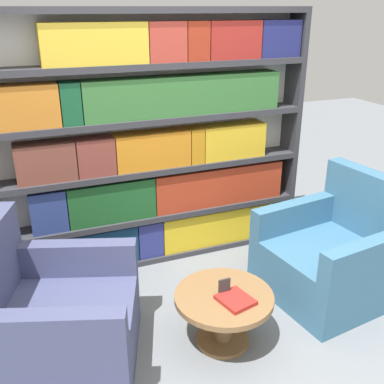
% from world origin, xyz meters
% --- Properties ---
extents(ground_plane, '(14.00, 14.00, 0.00)m').
position_xyz_m(ground_plane, '(0.00, 0.00, 0.00)').
color(ground_plane, slate).
extents(bookshelf, '(2.73, 0.30, 2.14)m').
position_xyz_m(bookshelf, '(0.05, 1.44, 1.04)').
color(bookshelf, silver).
rests_on(bookshelf, ground_plane).
extents(armchair_left, '(1.16, 1.13, 0.95)m').
position_xyz_m(armchair_left, '(-1.01, 0.38, 0.31)').
color(armchair_left, '#42476B').
rests_on(armchair_left, ground_plane).
extents(armchair_right, '(1.03, 0.99, 0.95)m').
position_xyz_m(armchair_right, '(1.14, 0.37, 0.31)').
color(armchair_right, '#386684').
rests_on(armchair_right, ground_plane).
extents(coffee_table, '(0.66, 0.66, 0.39)m').
position_xyz_m(coffee_table, '(0.07, 0.14, 0.28)').
color(coffee_table, brown).
rests_on(coffee_table, ground_plane).
extents(table_sign, '(0.08, 0.06, 0.12)m').
position_xyz_m(table_sign, '(0.07, 0.14, 0.44)').
color(table_sign, black).
rests_on(table_sign, coffee_table).
extents(stray_book, '(0.24, 0.26, 0.03)m').
position_xyz_m(stray_book, '(0.10, 0.04, 0.40)').
color(stray_book, maroon).
rests_on(stray_book, coffee_table).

